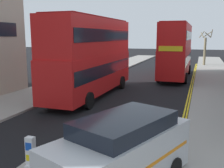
{
  "coord_description": "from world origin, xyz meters",
  "views": [
    {
      "loc": [
        4.98,
        -2.31,
        4.34
      ],
      "look_at": [
        0.5,
        11.0,
        1.8
      ],
      "focal_mm": 42.48,
      "sensor_mm": 36.0,
      "label": 1
    }
  ],
  "objects_px": {
    "double_decker_bus_oncoming": "(176,49)",
    "keep_left_bollard": "(31,155)",
    "double_decker_bus_away": "(92,55)",
    "taxi_minivan": "(119,154)"
  },
  "relations": [
    {
      "from": "double_decker_bus_oncoming",
      "to": "taxi_minivan",
      "type": "height_order",
      "value": "double_decker_bus_oncoming"
    },
    {
      "from": "keep_left_bollard",
      "to": "double_decker_bus_oncoming",
      "type": "distance_m",
      "value": 22.02
    },
    {
      "from": "keep_left_bollard",
      "to": "double_decker_bus_oncoming",
      "type": "xyz_separation_m",
      "value": [
        2.48,
        21.75,
        2.42
      ]
    },
    {
      "from": "double_decker_bus_oncoming",
      "to": "keep_left_bollard",
      "type": "bearing_deg",
      "value": -96.51
    },
    {
      "from": "double_decker_bus_away",
      "to": "taxi_minivan",
      "type": "xyz_separation_m",
      "value": [
        5.45,
        -10.93,
        -1.96
      ]
    },
    {
      "from": "double_decker_bus_away",
      "to": "double_decker_bus_oncoming",
      "type": "bearing_deg",
      "value": 65.25
    },
    {
      "from": "double_decker_bus_away",
      "to": "taxi_minivan",
      "type": "relative_size",
      "value": 2.1
    },
    {
      "from": "keep_left_bollard",
      "to": "double_decker_bus_away",
      "type": "relative_size",
      "value": 0.1
    },
    {
      "from": "double_decker_bus_away",
      "to": "double_decker_bus_oncoming",
      "type": "relative_size",
      "value": 1.0
    },
    {
      "from": "double_decker_bus_away",
      "to": "double_decker_bus_oncoming",
      "type": "xyz_separation_m",
      "value": [
        4.98,
        10.81,
        0.0
      ]
    }
  ]
}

